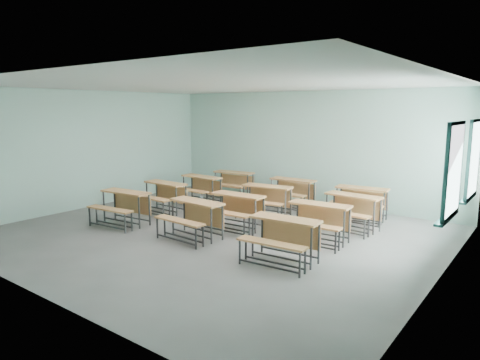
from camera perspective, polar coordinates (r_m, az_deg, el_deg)
The scene contains 13 objects.
room at distance 9.12m, azimuth -2.66°, elevation 2.53°, with size 9.04×8.04×3.24m.
desk_unit_r0c0 at distance 10.39m, azimuth -15.40°, elevation -2.94°, with size 1.33×0.96×0.79m.
desk_unit_r0c1 at distance 9.04m, azimuth -6.28°, elevation -4.48°, with size 1.30×0.91×0.79m.
desk_unit_r0c2 at distance 7.63m, azimuth 5.66°, elevation -7.11°, with size 1.31×0.92×0.79m.
desk_unit_r1c0 at distance 11.38m, azimuth -10.28°, elevation -1.67°, with size 1.29×0.89×0.79m.
desk_unit_r1c1 at distance 9.67m, azimuth -0.64°, elevation -3.50°, with size 1.29×0.89×0.79m.
desk_unit_r1c2 at distance 8.86m, azimuth 10.28°, elevation -4.87°, with size 1.32×0.93×0.79m.
desk_unit_r2c0 at distance 12.31m, azimuth -5.49°, elevation -0.73°, with size 1.29×0.90×0.79m.
desk_unit_r2c1 at distance 10.75m, azimuth 3.37°, elevation -2.20°, with size 1.36×1.01×0.79m.
desk_unit_r2c2 at distance 9.93m, azimuth 14.54°, elevation -3.46°, with size 1.32×0.94×0.79m.
desk_unit_r3c0 at distance 13.09m, azimuth -1.07°, elevation -0.07°, with size 1.35×0.98×0.79m.
desk_unit_r3c1 at distance 11.82m, azimuth 6.77°, elevation -1.17°, with size 1.28×0.87×0.79m.
desk_unit_r3c2 at distance 10.90m, azimuth 15.76°, elevation -2.38°, with size 1.34×0.97×0.79m.
Camera 1 is at (5.84, -6.96, 2.71)m, focal length 32.00 mm.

